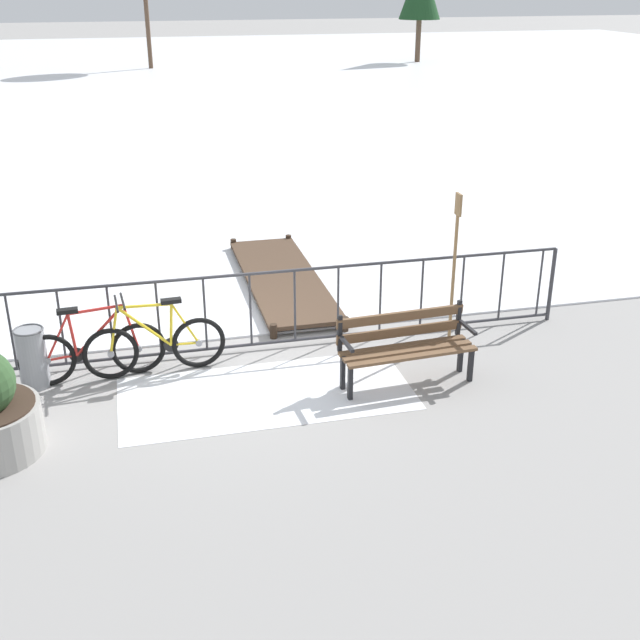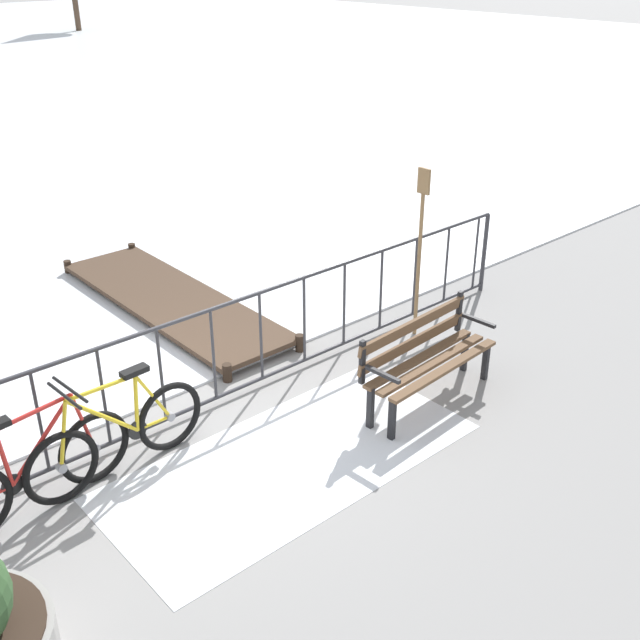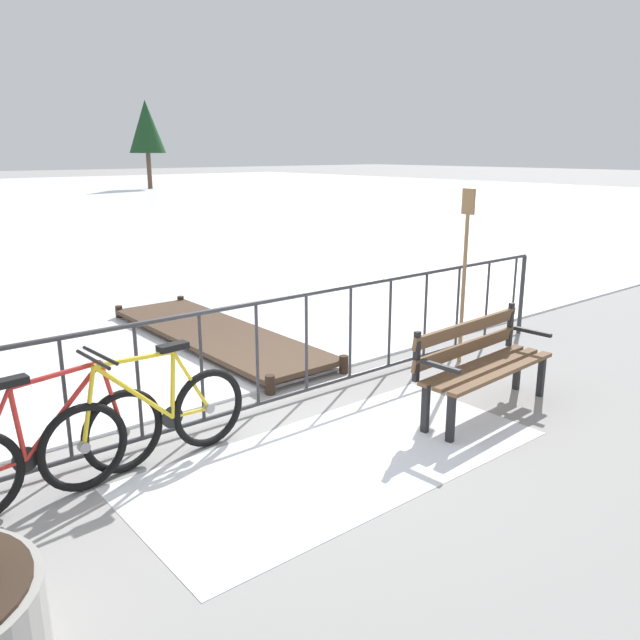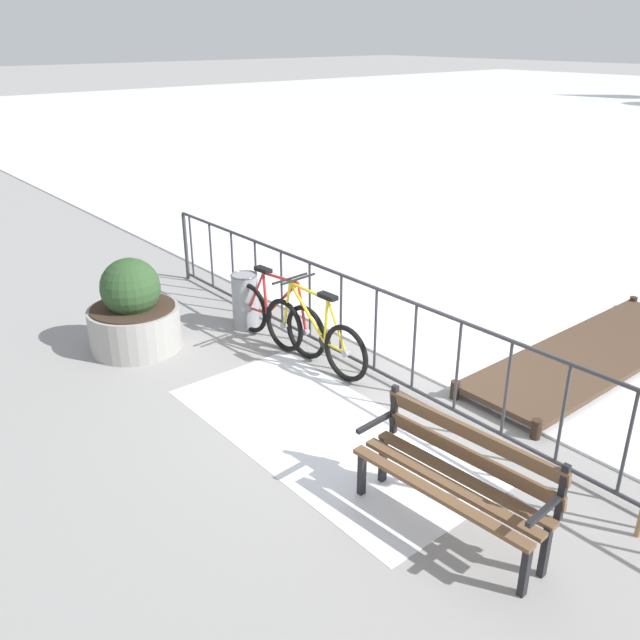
% 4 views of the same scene
% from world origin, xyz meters
% --- Properties ---
extents(ground_plane, '(160.00, 160.00, 0.00)m').
position_xyz_m(ground_plane, '(0.00, 0.00, 0.00)').
color(ground_plane, gray).
extents(frozen_pond, '(80.00, 56.00, 0.03)m').
position_xyz_m(frozen_pond, '(0.00, 28.40, 0.01)').
color(frozen_pond, white).
rests_on(frozen_pond, ground).
extents(snow_patch, '(3.37, 1.56, 0.01)m').
position_xyz_m(snow_patch, '(0.26, -1.20, 0.00)').
color(snow_patch, white).
rests_on(snow_patch, ground).
extents(railing_fence, '(9.06, 0.06, 1.07)m').
position_xyz_m(railing_fence, '(0.00, 0.00, 0.56)').
color(railing_fence, '#38383D').
rests_on(railing_fence, ground).
extents(bicycle_near_railing, '(1.71, 0.52, 0.97)m').
position_xyz_m(bicycle_near_railing, '(-1.66, -0.35, 0.37)').
color(bicycle_near_railing, black).
rests_on(bicycle_near_railing, ground).
extents(bicycle_second, '(1.71, 0.52, 0.97)m').
position_xyz_m(bicycle_second, '(-0.93, -0.35, 0.37)').
color(bicycle_second, black).
rests_on(bicycle_second, ground).
extents(park_bench, '(1.63, 0.59, 0.89)m').
position_xyz_m(park_bench, '(1.91, -1.27, 0.51)').
color(park_bench, brown).
rests_on(park_bench, ground).
extents(trash_bin, '(0.35, 0.35, 0.73)m').
position_xyz_m(trash_bin, '(-2.35, -0.35, 0.37)').
color(trash_bin, gray).
rests_on(trash_bin, ground).
extents(oar_upright, '(0.04, 0.16, 1.98)m').
position_xyz_m(oar_upright, '(2.91, -0.27, 1.14)').
color(oar_upright, '#937047').
rests_on(oar_upright, ground).
extents(wooden_dock, '(1.10, 3.91, 0.20)m').
position_xyz_m(wooden_dock, '(1.13, 2.20, 0.12)').
color(wooden_dock, '#4C3828').
rests_on(wooden_dock, ground).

